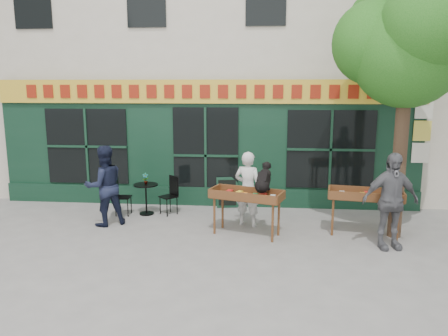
{
  "coord_description": "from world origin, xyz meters",
  "views": [
    {
      "loc": [
        1.52,
        -8.85,
        3.16
      ],
      "look_at": [
        0.65,
        0.5,
        1.37
      ],
      "focal_mm": 35.0,
      "sensor_mm": 36.0,
      "label": 1
    }
  ],
  "objects": [
    {
      "name": "dog",
      "position": [
        1.52,
        0.05,
        1.29
      ],
      "size": [
        0.51,
        0.68,
        0.6
      ],
      "primitive_type": null,
      "rotation": [
        0.0,
        0.0,
        -0.31
      ],
      "color": "black",
      "rests_on": "book_cart_center"
    },
    {
      "name": "ground",
      "position": [
        0.0,
        0.0,
        0.0
      ],
      "size": [
        80.0,
        80.0,
        0.0
      ],
      "primitive_type": "plane",
      "color": "slate",
      "rests_on": "ground"
    },
    {
      "name": "bistro_chair_left",
      "position": [
        -2.01,
        1.27,
        0.56
      ],
      "size": [
        0.38,
        0.37,
        0.95
      ],
      "rotation": [
        0.0,
        0.0,
        1.6
      ],
      "color": "black",
      "rests_on": "ground"
    },
    {
      "name": "man_left",
      "position": [
        -2.07,
        0.48,
        0.92
      ],
      "size": [
        1.13,
        1.09,
        1.84
      ],
      "primitive_type": "imported",
      "rotation": [
        0.0,
        0.0,
        3.78
      ],
      "color": "black",
      "rests_on": "ground"
    },
    {
      "name": "bistro_table",
      "position": [
        -1.37,
        1.38,
        0.54
      ],
      "size": [
        0.6,
        0.6,
        0.76
      ],
      "color": "black",
      "rests_on": "ground"
    },
    {
      "name": "chalkboard",
      "position": [
        0.58,
        2.19,
        0.4
      ],
      "size": [
        0.59,
        0.29,
        0.79
      ],
      "rotation": [
        0.0,
        0.0,
        0.19
      ],
      "color": "black",
      "rests_on": "ground"
    },
    {
      "name": "book_cart_right",
      "position": [
        3.67,
        0.34,
        0.82
      ],
      "size": [
        1.58,
        0.85,
        0.99
      ],
      "rotation": [
        0.0,
        0.0,
        -0.16
      ],
      "color": "#5B2E1A",
      "rests_on": "ground"
    },
    {
      "name": "woman",
      "position": [
        1.17,
        0.75,
        0.85
      ],
      "size": [
        0.72,
        0.58,
        1.71
      ],
      "primitive_type": "imported",
      "rotation": [
        0.0,
        0.0,
        2.83
      ],
      "color": "silver",
      "rests_on": "ground"
    },
    {
      "name": "street_tree",
      "position": [
        4.34,
        0.36,
        4.11
      ],
      "size": [
        3.05,
        2.9,
        5.6
      ],
      "color": "#382619",
      "rests_on": "ground"
    },
    {
      "name": "man_right",
      "position": [
        3.97,
        -0.41,
        0.95
      ],
      "size": [
        1.18,
        0.66,
        1.91
      ],
      "primitive_type": "imported",
      "rotation": [
        0.0,
        0.0,
        0.19
      ],
      "color": "#57575C",
      "rests_on": "ground"
    },
    {
      "name": "potted_plant",
      "position": [
        -1.37,
        1.38,
        0.9
      ],
      "size": [
        0.17,
        0.14,
        0.28
      ],
      "primitive_type": "imported",
      "rotation": [
        0.0,
        0.0,
        0.29
      ],
      "color": "gray",
      "rests_on": "bistro_table"
    },
    {
      "name": "bistro_chair_right",
      "position": [
        -0.76,
        1.49,
        0.56
      ],
      "size": [
        0.51,
        0.51,
        0.95
      ],
      "rotation": [
        0.0,
        0.0,
        -0.76
      ],
      "color": "black",
      "rests_on": "ground"
    },
    {
      "name": "book_cart_center",
      "position": [
        1.17,
        0.1,
        0.82
      ],
      "size": [
        1.62,
        1.05,
        0.99
      ],
      "rotation": [
        0.0,
        0.0,
        -0.31
      ],
      "color": "#5B2E1A",
      "rests_on": "ground"
    },
    {
      "name": "building",
      "position": [
        0.0,
        5.97,
        4.97
      ],
      "size": [
        14.0,
        7.26,
        10.0
      ],
      "color": "beige",
      "rests_on": "ground"
    }
  ]
}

